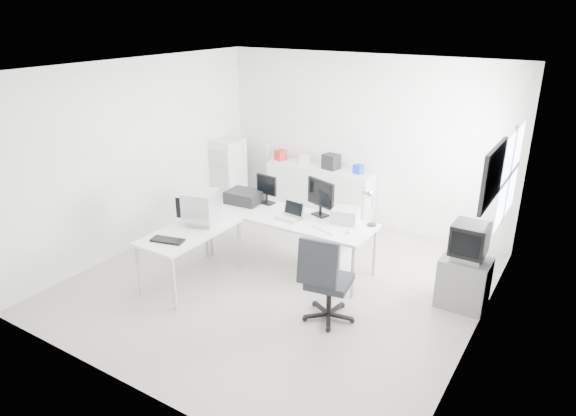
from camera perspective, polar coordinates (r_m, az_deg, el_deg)
The scene contains 30 objects.
floor at distance 7.00m, azimuth -0.88°, elevation -8.15°, with size 5.00×5.00×0.01m, color silver.
ceiling at distance 6.12m, azimuth -1.03°, elevation 15.28°, with size 5.00×5.00×0.01m, color white.
back_wall at distance 8.55m, azimuth 8.26°, elevation 7.29°, with size 5.00×0.02×2.80m, color white.
left_wall at distance 8.01m, azimuth -16.22°, elevation 5.69°, with size 0.02×5.00×2.80m, color white.
right_wall at distance 5.57m, azimuth 21.23°, elevation -1.78°, with size 0.02×5.00×2.80m, color white.
window at distance 6.63m, azimuth 23.45°, elevation 3.36°, with size 0.02×1.20×1.10m, color white, non-canonical shape.
wall_picture at distance 5.50m, azimuth 21.83°, elevation 3.43°, with size 0.04×0.90×0.60m, color black, non-canonical shape.
main_desk at distance 7.27m, azimuth 0.16°, elevation -3.64°, with size 2.40×0.80×0.75m, color silver, non-canonical shape.
side_desk at distance 6.96m, azimuth -10.67°, elevation -5.26°, with size 0.70×1.40×0.75m, color silver, non-canonical shape.
drawer_pedestal at distance 7.04m, azimuth 5.25°, elevation -5.31°, with size 0.40×0.50×0.60m, color silver.
inkjet_printer at distance 7.62m, azimuth -4.88°, elevation 1.25°, with size 0.50×0.39×0.18m, color black.
lcd_monitor_small at distance 7.52m, azimuth -2.39°, elevation 2.08°, with size 0.34×0.20×0.43m, color black, non-canonical shape.
lcd_monitor_large at distance 7.07m, azimuth 3.65°, elevation 1.12°, with size 0.50×0.20×0.52m, color black, non-canonical shape.
laptop at distance 6.98m, azimuth 0.08°, elevation -0.47°, with size 0.31×0.32×0.21m, color #B7B7BA, non-canonical shape.
white_keyboard at distance 6.70m, azimuth 4.22°, elevation -2.37°, with size 0.37×0.11×0.02m, color silver.
white_mouse at distance 6.62m, azimuth 6.72°, elevation -2.60°, with size 0.06×0.06×0.06m, color silver.
laser_printer at distance 6.93m, azimuth 6.41°, elevation -0.81°, with size 0.34×0.29×0.20m, color #AAAAAA.
desk_lamp at distance 6.82m, azimuth 9.40°, elevation 0.02°, with size 0.17×0.17×0.50m, color silver, non-canonical shape.
crt_monitor at distance 6.87m, azimuth -9.63°, elevation 0.17°, with size 0.43×0.43×0.50m, color #B7B7BA, non-canonical shape.
black_keyboard at distance 6.54m, azimuth -13.24°, elevation -3.51°, with size 0.41×0.16×0.03m, color black.
office_chair at distance 6.00m, azimuth 4.65°, elevation -7.69°, with size 0.63×0.63×1.09m, color #27292C, non-canonical shape.
tv_cabinet at distance 6.70m, azimuth 18.93°, elevation -7.80°, with size 0.58×0.47×0.63m, color slate.
crt_tv at distance 6.47m, azimuth 19.49°, elevation -3.61°, with size 0.50×0.48×0.45m, color black, non-canonical shape.
sideboard at distance 8.86m, azimuth 3.55°, elevation 1.68°, with size 1.88×0.47×0.94m, color silver.
clutter_box_a at distance 9.08m, azimuth -0.83°, elevation 5.91°, with size 0.18×0.16×0.18m, color red.
clutter_box_b at distance 8.83m, azimuth 1.91°, elevation 5.38°, with size 0.16×0.14×0.16m, color silver.
clutter_box_c at distance 8.59m, azimuth 4.81°, elevation 5.16°, with size 0.25×0.22×0.25m, color black.
clutter_box_d at distance 8.40m, azimuth 7.84°, elevation 4.29°, with size 0.15×0.13×0.15m, color #1935B2.
clutter_bottle at distance 9.26m, azimuth -2.27°, elevation 6.34°, with size 0.07×0.07×0.22m, color silver.
filing_cabinet at distance 9.34m, azimuth -6.60°, elevation 3.75°, with size 0.45×0.54×1.28m, color silver.
Camera 1 is at (3.32, -5.11, 3.45)m, focal length 32.00 mm.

